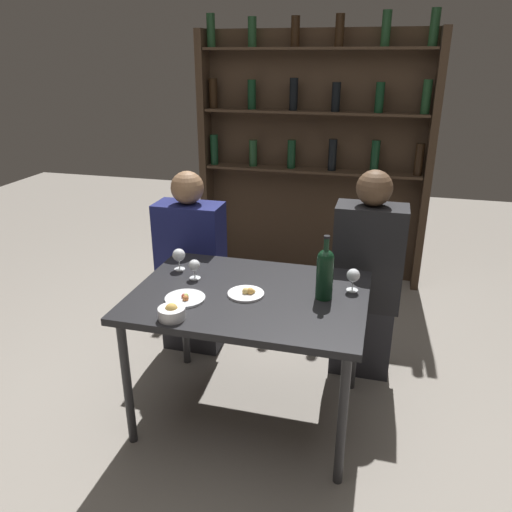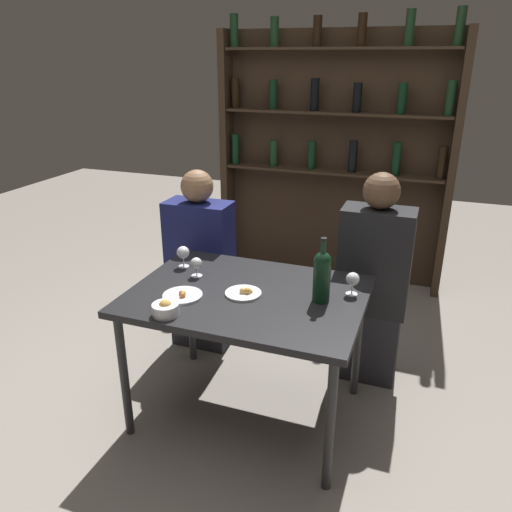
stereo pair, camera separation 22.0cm
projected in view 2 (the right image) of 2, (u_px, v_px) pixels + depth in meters
The scene contains 12 objects.
ground_plane at pixel (248, 411), 2.78m from camera, with size 10.00×10.00×0.00m, color gray.
dining_table at pixel (247, 304), 2.53m from camera, with size 1.17×0.85×0.73m.
wine_rack_wall at pixel (334, 149), 4.09m from camera, with size 1.92×0.21×2.15m.
wine_bottle at pixel (322, 274), 2.37m from camera, with size 0.08×0.08×0.32m.
wine_glass_0 at pixel (183, 253), 2.78m from camera, with size 0.07×0.07×0.12m.
wine_glass_1 at pixel (353, 280), 2.46m from camera, with size 0.07×0.07×0.12m.
wine_glass_2 at pixel (196, 264), 2.67m from camera, with size 0.06×0.06×0.11m.
food_plate_0 at pixel (244, 293), 2.48m from camera, with size 0.18×0.18×0.04m.
food_plate_1 at pixel (183, 295), 2.46m from camera, with size 0.20×0.20×0.04m.
snack_bowl at pixel (166, 309), 2.28m from camera, with size 0.12×0.12×0.08m.
seated_person_left at pixel (201, 267), 3.25m from camera, with size 0.42×0.22×1.20m.
seated_person_right at pixel (372, 287), 2.89m from camera, with size 0.40×0.22×1.27m.
Camera 2 is at (0.81, -2.10, 1.84)m, focal length 35.00 mm.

